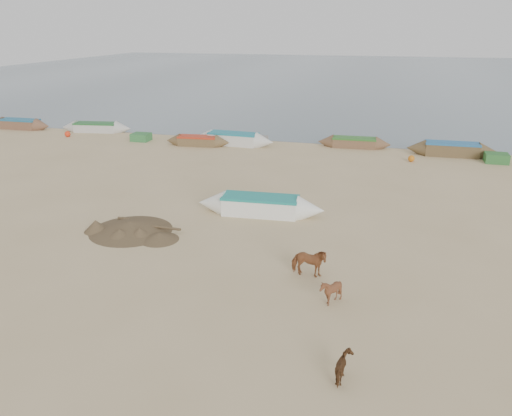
{
  "coord_description": "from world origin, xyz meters",
  "views": [
    {
      "loc": [
        5.54,
        -16.49,
        8.83
      ],
      "look_at": [
        0.0,
        4.0,
        1.0
      ],
      "focal_mm": 35.0,
      "sensor_mm": 36.0,
      "label": 1
    }
  ],
  "objects_px": {
    "calf_front": "(331,291)",
    "calf_right": "(345,368)",
    "cow_adult": "(309,262)",
    "near_canoe": "(260,205)"
  },
  "relations": [
    {
      "from": "cow_adult",
      "to": "near_canoe",
      "type": "height_order",
      "value": "cow_adult"
    },
    {
      "from": "calf_front",
      "to": "calf_right",
      "type": "relative_size",
      "value": 1.23
    },
    {
      "from": "cow_adult",
      "to": "calf_right",
      "type": "distance_m",
      "value": 5.8
    },
    {
      "from": "calf_right",
      "to": "near_canoe",
      "type": "distance_m",
      "value": 12.43
    },
    {
      "from": "calf_front",
      "to": "calf_right",
      "type": "xyz_separation_m",
      "value": [
        0.84,
        -3.76,
        -0.09
      ]
    },
    {
      "from": "calf_front",
      "to": "cow_adult",
      "type": "bearing_deg",
      "value": -162.77
    },
    {
      "from": "calf_front",
      "to": "calf_right",
      "type": "distance_m",
      "value": 3.86
    },
    {
      "from": "cow_adult",
      "to": "calf_right",
      "type": "height_order",
      "value": "cow_adult"
    },
    {
      "from": "calf_right",
      "to": "near_canoe",
      "type": "xyz_separation_m",
      "value": [
        -5.25,
        11.27,
        0.09
      ]
    },
    {
      "from": "cow_adult",
      "to": "calf_front",
      "type": "distance_m",
      "value": 2.01
    }
  ]
}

